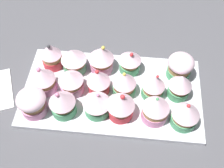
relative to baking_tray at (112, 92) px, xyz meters
The scene contains 19 objects.
ground_plane 2.10cm from the baking_tray, ahead, with size 180.00×180.00×3.00cm, color #4C4C51.
baking_tray is the anchor object (origin of this frame).
cupcake_0 19.73cm from the baking_tray, 157.44° to the right, with size 6.80×6.80×6.90cm.
cupcake_1 13.60cm from the baking_tray, 147.12° to the right, with size 6.17×6.17×7.98cm.
cupcake_2 7.91cm from the baking_tray, 115.39° to the right, with size 6.54×6.54×6.82cm.
cupcake_3 8.33cm from the baking_tray, 67.41° to the right, with size 6.57×6.57×8.06cm.
cupcake_4 13.12cm from the baking_tray, 30.97° to the right, with size 6.20×6.20×7.81cm.
cupcake_5 19.16cm from the baking_tray, 22.28° to the right, with size 6.28×6.28×7.30cm.
cupcake_6 17.38cm from the baking_tray, behind, with size 6.06×6.06×7.94cm.
cupcake_7 10.79cm from the baking_tray, behind, with size 6.14×6.14×7.00cm.
cupcake_8 5.64cm from the baking_tray, behind, with size 5.79×5.79×7.88cm.
cupcake_9 5.28cm from the baking_tray, ahead, with size 5.72×5.72×7.67cm.
cupcake_10 10.97cm from the baking_tray, ahead, with size 5.50×5.50×7.80cm.
cupcake_11 16.94cm from the baking_tray, ahead, with size 5.64×5.64×7.46cm.
cupcake_12 18.41cm from the baking_tray, 157.28° to the left, with size 5.36×5.36×8.10cm.
cupcake_13 12.77cm from the baking_tray, 149.96° to the left, with size 6.60×6.60×6.92cm.
cupcake_14 9.15cm from the baking_tray, 116.37° to the left, with size 6.63×6.63×8.09cm.
cupcake_15 9.22cm from the baking_tray, 61.88° to the left, with size 5.82×5.82×7.16cm.
cupcake_16 18.42cm from the baking_tray, 22.04° to the left, with size 6.65×6.65×7.03cm.
Camera 1 is at (4.01, -39.90, 60.31)cm, focal length 45.41 mm.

